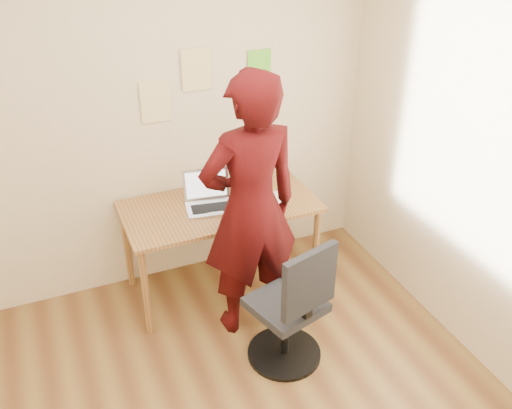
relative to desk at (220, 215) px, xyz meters
name	(u,v)px	position (x,y,z in m)	size (l,w,h in m)	color
room	(226,250)	(-0.44, -1.38, 0.70)	(3.58, 3.58, 2.78)	brown
desk	(220,215)	(0.00, 0.00, 0.00)	(1.40, 0.70, 0.74)	olive
laptop	(209,199)	(-0.07, 0.02, 0.14)	(0.38, 0.35, 0.24)	silver
paper_sheet	(271,200)	(0.37, -0.09, 0.09)	(0.20, 0.28, 0.00)	white
phone	(270,207)	(0.32, -0.18, 0.09)	(0.11, 0.12, 0.01)	black
wall_note_left	(156,102)	(-0.32, 0.36, 0.79)	(0.21, 0.00, 0.30)	#ECD28D
wall_note_mid	(196,70)	(-0.01, 0.36, 0.98)	(0.21, 0.00, 0.30)	#ECD28D
wall_note_right	(259,66)	(0.46, 0.36, 0.95)	(0.18, 0.00, 0.24)	#60CB2D
office_chair	(292,313)	(0.15, -0.92, -0.25)	(0.52, 0.53, 0.95)	black
person	(250,209)	(0.06, -0.45, 0.28)	(0.68, 0.45, 1.87)	#380708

